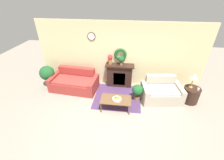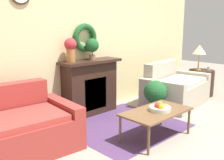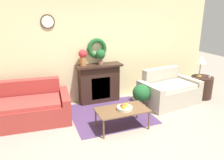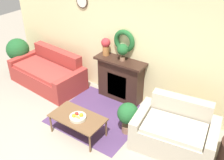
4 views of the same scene
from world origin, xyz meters
name	(u,v)px [view 1 (image 1 of 4)]	position (x,y,z in m)	size (l,w,h in m)	color
ground_plane	(113,122)	(0.00, 0.00, 0.00)	(16.00, 16.00, 0.00)	gray
floor_rug	(117,97)	(0.01, 1.34, 0.00)	(1.80, 1.69, 0.01)	#4C335B
wall_back	(120,55)	(0.00, 2.39, 1.35)	(6.80, 0.17, 2.70)	beige
fireplace	(120,75)	(0.01, 2.19, 0.51)	(1.19, 0.41, 1.02)	#331E16
couch_left	(75,82)	(-1.86, 1.70, 0.31)	(1.99, 1.14, 0.85)	#9E332D
loveseat_right	(161,92)	(1.67, 1.44, 0.32)	(1.57, 1.12, 0.87)	#B2A893
coffee_table	(116,100)	(0.01, 0.66, 0.38)	(1.06, 0.59, 0.42)	brown
fruit_bowl	(117,99)	(0.04, 0.63, 0.46)	(0.32, 0.32, 0.12)	beige
side_table_by_loveseat	(191,95)	(2.76, 1.42, 0.30)	(0.58, 0.58, 0.60)	#331E16
table_lamp	(194,76)	(2.68, 1.47, 1.07)	(0.31, 0.31, 0.59)	#B28E42
mug	(198,89)	(2.89, 1.31, 0.64)	(0.08, 0.08, 0.09)	silver
vase_on_mantel_left	(110,59)	(-0.40, 2.19, 1.25)	(0.21, 0.21, 0.41)	#AD6B38
potted_plant_on_mantel	(121,59)	(0.06, 2.17, 1.26)	(0.25, 0.25, 0.39)	#8E664C
potted_plant_floor_by_couch	(47,74)	(-3.04, 1.76, 0.62)	(0.61, 0.61, 0.95)	#8E664C
potted_plant_floor_by_loveseat	(138,91)	(0.77, 1.26, 0.42)	(0.42, 0.42, 0.66)	#8E664C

